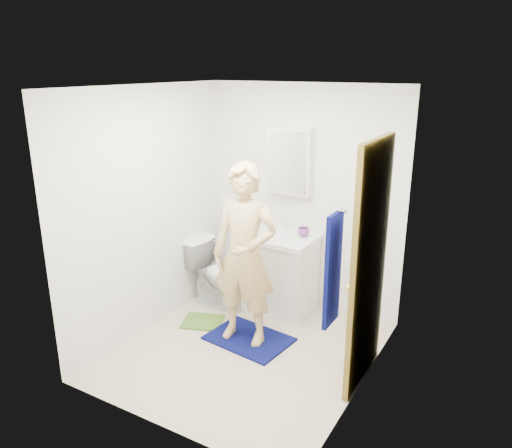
% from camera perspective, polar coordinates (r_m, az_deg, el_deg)
% --- Properties ---
extents(floor, '(2.20, 2.40, 0.02)m').
position_cam_1_polar(floor, '(4.85, -1.12, -14.33)').
color(floor, beige).
rests_on(floor, ground).
extents(ceiling, '(2.20, 2.40, 0.02)m').
position_cam_1_polar(ceiling, '(4.11, -1.33, 15.59)').
color(ceiling, white).
rests_on(ceiling, ground).
extents(wall_back, '(2.20, 0.02, 2.40)m').
position_cam_1_polar(wall_back, '(5.35, 5.50, 2.92)').
color(wall_back, white).
rests_on(wall_back, ground).
extents(wall_front, '(2.20, 0.02, 2.40)m').
position_cam_1_polar(wall_front, '(3.42, -11.81, -6.19)').
color(wall_front, white).
rests_on(wall_front, ground).
extents(wall_left, '(0.02, 2.40, 2.40)m').
position_cam_1_polar(wall_left, '(4.97, -12.25, 1.40)').
color(wall_left, white).
rests_on(wall_left, ground).
extents(wall_right, '(0.02, 2.40, 2.40)m').
position_cam_1_polar(wall_right, '(3.90, 12.91, -3.19)').
color(wall_right, white).
rests_on(wall_right, ground).
extents(vanity_cabinet, '(0.75, 0.55, 0.80)m').
position_cam_1_polar(vanity_cabinet, '(5.43, 2.50, -5.75)').
color(vanity_cabinet, white).
rests_on(vanity_cabinet, floor).
extents(countertop, '(0.79, 0.59, 0.05)m').
position_cam_1_polar(countertop, '(5.27, 2.56, -1.52)').
color(countertop, white).
rests_on(countertop, vanity_cabinet).
extents(sink_basin, '(0.40, 0.40, 0.03)m').
position_cam_1_polar(sink_basin, '(5.27, 2.56, -1.36)').
color(sink_basin, white).
rests_on(sink_basin, countertop).
extents(faucet, '(0.03, 0.03, 0.12)m').
position_cam_1_polar(faucet, '(5.40, 3.45, -0.12)').
color(faucet, silver).
rests_on(faucet, countertop).
extents(medicine_cabinet, '(0.50, 0.12, 0.70)m').
position_cam_1_polar(medicine_cabinet, '(5.27, 3.81, 7.17)').
color(medicine_cabinet, white).
rests_on(medicine_cabinet, wall_back).
extents(mirror_panel, '(0.46, 0.01, 0.66)m').
position_cam_1_polar(mirror_panel, '(5.21, 3.51, 7.07)').
color(mirror_panel, white).
rests_on(mirror_panel, wall_back).
extents(door, '(0.05, 0.80, 2.05)m').
position_cam_1_polar(door, '(4.11, 12.78, -4.71)').
color(door, olive).
rests_on(door, ground).
extents(door_knob, '(0.07, 0.07, 0.07)m').
position_cam_1_polar(door_knob, '(3.87, 10.68, -7.23)').
color(door_knob, gold).
rests_on(door_knob, door).
extents(towel, '(0.03, 0.24, 0.80)m').
position_cam_1_polar(towel, '(3.40, 8.77, -5.20)').
color(towel, '#080E51').
rests_on(towel, wall_right).
extents(towel_hook, '(0.06, 0.02, 0.02)m').
position_cam_1_polar(towel_hook, '(3.25, 9.77, 1.50)').
color(towel_hook, silver).
rests_on(towel_hook, wall_right).
extents(toilet, '(0.75, 0.46, 0.74)m').
position_cam_1_polar(toilet, '(5.54, -4.16, -5.63)').
color(toilet, white).
rests_on(toilet, floor).
extents(bath_mat, '(0.84, 0.65, 0.02)m').
position_cam_1_polar(bath_mat, '(5.00, -0.81, -12.97)').
color(bath_mat, '#080E51').
rests_on(bath_mat, floor).
extents(green_rug, '(0.50, 0.46, 0.02)m').
position_cam_1_polar(green_rug, '(5.32, -6.11, -11.03)').
color(green_rug, '#54822B').
rests_on(green_rug, floor).
extents(soap_dispenser, '(0.09, 0.09, 0.17)m').
position_cam_1_polar(soap_dispenser, '(5.36, -0.36, 0.09)').
color(soap_dispenser, '#AA4F58').
rests_on(soap_dispenser, countertop).
extents(toothbrush_cup, '(0.14, 0.14, 0.09)m').
position_cam_1_polar(toothbrush_cup, '(5.22, 5.46, -0.93)').
color(toothbrush_cup, '#793E8A').
rests_on(toothbrush_cup, countertop).
extents(man, '(0.67, 0.48, 1.73)m').
position_cam_1_polar(man, '(4.61, -1.30, -3.58)').
color(man, '#D6B578').
rests_on(man, bath_mat).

